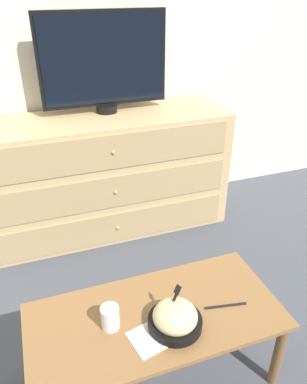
# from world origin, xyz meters

# --- Properties ---
(ground_plane) EXTENTS (12.00, 12.00, 0.00)m
(ground_plane) POSITION_xyz_m (0.00, 0.00, 0.00)
(ground_plane) COLOR #474C56
(wall_back) EXTENTS (12.00, 0.05, 2.60)m
(wall_back) POSITION_xyz_m (0.00, 0.03, 1.30)
(wall_back) COLOR silver
(wall_back) RESTS_ON ground_plane
(dresser) EXTENTS (1.64, 0.53, 0.82)m
(dresser) POSITION_xyz_m (0.04, -0.29, 0.41)
(dresser) COLOR tan
(dresser) RESTS_ON ground_plane
(tv) EXTENTS (0.80, 0.14, 0.61)m
(tv) POSITION_xyz_m (0.09, -0.19, 1.13)
(tv) COLOR black
(tv) RESTS_ON dresser
(coffee_table) EXTENTS (1.04, 0.49, 0.38)m
(coffee_table) POSITION_xyz_m (-0.05, -1.54, 0.33)
(coffee_table) COLOR olive
(coffee_table) RESTS_ON ground_plane
(takeout_bowl) EXTENTS (0.22, 0.22, 0.16)m
(takeout_bowl) POSITION_xyz_m (0.01, -1.61, 0.42)
(takeout_bowl) COLOR black
(takeout_bowl) RESTS_ON coffee_table
(drink_cup) EXTENTS (0.07, 0.07, 0.10)m
(drink_cup) POSITION_xyz_m (-0.23, -1.53, 0.43)
(drink_cup) COLOR #9E6638
(drink_cup) RESTS_ON coffee_table
(napkin) EXTENTS (0.17, 0.17, 0.00)m
(napkin) POSITION_xyz_m (-0.11, -1.64, 0.38)
(napkin) COLOR white
(napkin) RESTS_ON coffee_table
(knife) EXTENTS (0.18, 0.04, 0.01)m
(knife) POSITION_xyz_m (0.25, -1.59, 0.38)
(knife) COLOR black
(knife) RESTS_ON coffee_table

